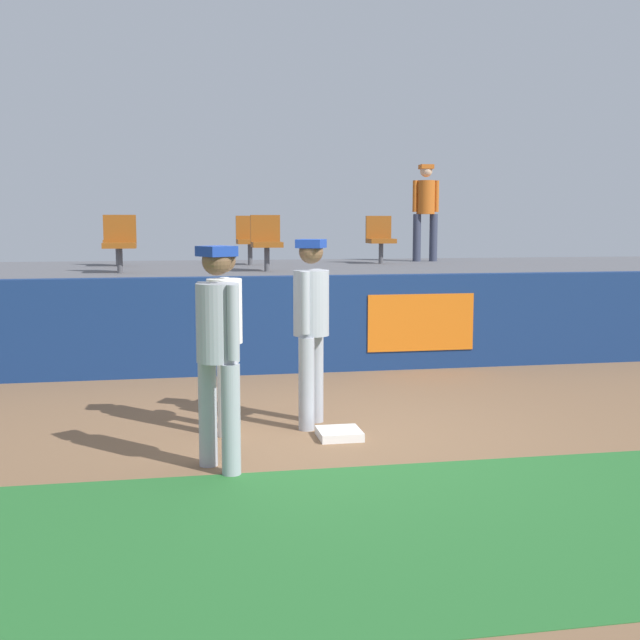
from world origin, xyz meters
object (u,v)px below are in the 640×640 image
(player_fielder_home, at_px, (225,327))
(seat_back_left, at_px, (118,238))
(player_runner_visitor, at_px, (311,319))
(seat_back_right, at_px, (380,237))
(seat_back_center, at_px, (250,237))
(spectator_hooded, at_px, (426,206))
(first_base, at_px, (339,434))
(seat_front_center, at_px, (266,240))
(player_coach_visitor, at_px, (218,342))
(seat_front_left, at_px, (120,240))

(player_fielder_home, bearing_deg, seat_back_left, -162.65)
(player_fielder_home, relative_size, player_runner_visitor, 0.96)
(seat_back_right, relative_size, seat_back_left, 1.00)
(seat_back_center, bearing_deg, player_fielder_home, -97.71)
(seat_back_right, xyz_separation_m, spectator_hooded, (1.02, 0.59, 0.56))
(first_base, distance_m, seat_back_left, 7.23)
(first_base, distance_m, seat_front_center, 5.11)
(first_base, distance_m, player_runner_visitor, 1.16)
(first_base, xyz_separation_m, seat_back_right, (2.12, 6.61, 1.71))
(seat_back_left, bearing_deg, player_fielder_home, -77.59)
(seat_front_center, bearing_deg, player_runner_visitor, -90.88)
(player_runner_visitor, distance_m, spectator_hooded, 7.58)
(player_fielder_home, xyz_separation_m, player_coach_visitor, (-0.14, -1.20, 0.04))
(first_base, height_order, seat_front_center, seat_front_center)
(first_base, relative_size, seat_back_left, 0.48)
(seat_back_right, bearing_deg, player_runner_visitor, -110.64)
(seat_back_center, height_order, spectator_hooded, spectator_hooded)
(spectator_hooded, bearing_deg, player_coach_visitor, 63.51)
(seat_back_right, xyz_separation_m, seat_back_center, (-2.31, -0.00, -0.00))
(seat_back_left, height_order, seat_front_center, same)
(seat_back_left, relative_size, seat_front_center, 1.00)
(player_runner_visitor, bearing_deg, seat_back_right, -174.64)
(player_coach_visitor, height_order, seat_back_right, seat_back_right)
(seat_back_right, bearing_deg, seat_back_left, -180.00)
(seat_front_left, distance_m, seat_back_center, 2.74)
(player_coach_visitor, relative_size, seat_back_right, 2.19)
(spectator_hooded, bearing_deg, seat_front_center, 38.17)
(spectator_hooded, bearing_deg, first_base, 68.31)
(player_fielder_home, distance_m, spectator_hooded, 8.06)
(seat_front_center, height_order, spectator_hooded, spectator_hooded)
(seat_back_left, distance_m, spectator_hooded, 5.59)
(seat_front_center, bearing_deg, seat_back_left, 141.65)
(seat_back_right, relative_size, seat_front_center, 1.00)
(first_base, height_order, spectator_hooded, spectator_hooded)
(seat_front_center, xyz_separation_m, seat_front_left, (-2.14, 0.00, 0.00))
(player_runner_visitor, xyz_separation_m, player_coach_visitor, (-0.99, -1.28, -0.01))
(player_fielder_home, xyz_separation_m, seat_front_left, (-1.22, 4.38, 0.73))
(seat_back_center, bearing_deg, seat_back_left, 180.00)
(player_runner_visitor, height_order, spectator_hooded, spectator_hooded)
(player_runner_visitor, height_order, seat_back_center, seat_back_center)
(player_runner_visitor, bearing_deg, player_coach_visitor, -11.61)
(first_base, height_order, seat_back_right, seat_back_right)
(seat_front_left, bearing_deg, seat_back_left, 94.33)
(player_coach_visitor, relative_size, seat_front_center, 2.19)
(player_fielder_home, distance_m, seat_front_center, 4.54)
(player_fielder_home, relative_size, seat_back_left, 2.11)
(player_fielder_home, distance_m, seat_back_center, 6.28)
(seat_front_center, distance_m, spectator_hooded, 4.08)
(seat_back_right, bearing_deg, player_coach_visitor, -113.99)
(seat_back_right, bearing_deg, spectator_hooded, 30.06)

